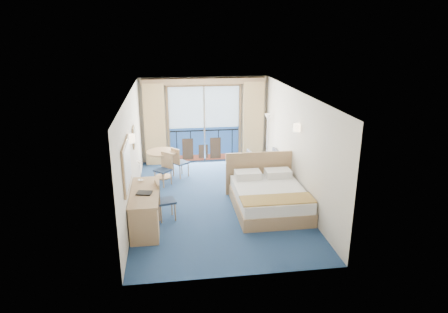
% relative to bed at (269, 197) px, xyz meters
% --- Properties ---
extents(floor, '(6.50, 6.50, 0.00)m').
position_rel_bed_xyz_m(floor, '(-1.17, 0.66, -0.31)').
color(floor, navy).
rests_on(floor, ground).
extents(room_walls, '(4.04, 6.54, 2.72)m').
position_rel_bed_xyz_m(room_walls, '(-1.17, 0.66, 1.46)').
color(room_walls, beige).
rests_on(room_walls, ground).
extents(balcony_door, '(2.36, 0.03, 2.52)m').
position_rel_bed_xyz_m(balcony_door, '(-1.17, 3.88, 0.83)').
color(balcony_door, navy).
rests_on(balcony_door, room_walls).
extents(curtain_left, '(0.65, 0.22, 2.55)m').
position_rel_bed_xyz_m(curtain_left, '(-2.72, 3.73, 0.96)').
color(curtain_left, tan).
rests_on(curtain_left, room_walls).
extents(curtain_right, '(0.65, 0.22, 2.55)m').
position_rel_bed_xyz_m(curtain_right, '(0.38, 3.73, 0.96)').
color(curtain_right, tan).
rests_on(curtain_right, room_walls).
extents(pelmet, '(3.80, 0.25, 0.18)m').
position_rel_bed_xyz_m(pelmet, '(-1.17, 3.76, 2.27)').
color(pelmet, '#9F7456').
rests_on(pelmet, room_walls).
extents(mirror, '(0.05, 1.25, 0.95)m').
position_rel_bed_xyz_m(mirror, '(-3.14, -0.84, 1.24)').
color(mirror, '#9F7456').
rests_on(mirror, room_walls).
extents(wall_print, '(0.04, 0.42, 0.52)m').
position_rel_bed_xyz_m(wall_print, '(-3.14, 1.11, 1.29)').
color(wall_print, '#9F7456').
rests_on(wall_print, room_walls).
extents(sconce_left, '(0.18, 0.18, 0.18)m').
position_rel_bed_xyz_m(sconce_left, '(-3.11, 0.06, 1.54)').
color(sconce_left, beige).
rests_on(sconce_left, room_walls).
extents(sconce_right, '(0.18, 0.18, 0.18)m').
position_rel_bed_xyz_m(sconce_right, '(0.77, 0.51, 1.54)').
color(sconce_right, beige).
rests_on(sconce_right, room_walls).
extents(bed, '(1.78, 2.12, 1.12)m').
position_rel_bed_xyz_m(bed, '(0.00, 0.00, 0.00)').
color(bed, '#9F7456').
rests_on(bed, ground).
extents(nightstand, '(0.40, 0.38, 0.53)m').
position_rel_bed_xyz_m(nightstand, '(0.61, 1.48, -0.05)').
color(nightstand, '#A38056').
rests_on(nightstand, ground).
extents(phone, '(0.19, 0.15, 0.08)m').
position_rel_bed_xyz_m(phone, '(0.60, 1.49, 0.25)').
color(phone, white).
rests_on(phone, nightstand).
extents(armchair, '(0.93, 0.95, 0.80)m').
position_rel_bed_xyz_m(armchair, '(0.40, 2.09, 0.09)').
color(armchair, '#484D58').
rests_on(armchair, ground).
extents(floor_lamp, '(0.23, 0.23, 1.67)m').
position_rel_bed_xyz_m(floor_lamp, '(0.68, 3.00, 0.95)').
color(floor_lamp, silver).
rests_on(floor_lamp, ground).
extents(desk, '(0.60, 1.75, 0.82)m').
position_rel_bed_xyz_m(desk, '(-2.85, -0.95, 0.14)').
color(desk, '#9F7456').
rests_on(desk, ground).
extents(desk_chair, '(0.48, 0.47, 0.92)m').
position_rel_bed_xyz_m(desk_chair, '(-2.49, -0.22, 0.20)').
color(desk_chair, '#20304C').
rests_on(desk_chair, ground).
extents(folder, '(0.35, 0.29, 0.03)m').
position_rel_bed_xyz_m(folder, '(-2.85, -0.61, 0.52)').
color(folder, black).
rests_on(folder, desk).
extents(desk_lamp, '(0.12, 0.12, 0.47)m').
position_rel_bed_xyz_m(desk_lamp, '(-2.97, 0.11, 0.86)').
color(desk_lamp, silver).
rests_on(desk_lamp, desk).
extents(round_table, '(0.88, 0.88, 0.79)m').
position_rel_bed_xyz_m(round_table, '(-2.51, 2.48, 0.28)').
color(round_table, '#9F7456').
rests_on(round_table, ground).
extents(table_chair_a, '(0.54, 0.53, 0.88)m').
position_rel_bed_xyz_m(table_chair_a, '(-2.06, 2.44, 0.18)').
color(table_chair_a, '#20304C').
rests_on(table_chair_a, ground).
extents(table_chair_b, '(0.55, 0.55, 0.89)m').
position_rel_bed_xyz_m(table_chair_b, '(-2.45, 1.94, 0.19)').
color(table_chair_b, '#20304C').
rests_on(table_chair_b, ground).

